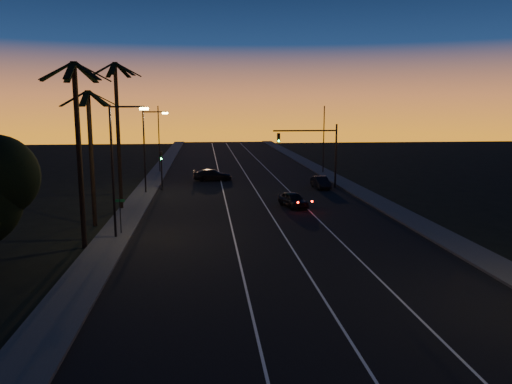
{
  "coord_description": "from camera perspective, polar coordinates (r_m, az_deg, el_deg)",
  "views": [
    {
      "loc": [
        -4.92,
        -13.6,
        8.82
      ],
      "look_at": [
        -1.42,
        20.13,
        3.04
      ],
      "focal_mm": 35.0,
      "sensor_mm": 36.0,
      "label": 1
    }
  ],
  "objects": [
    {
      "name": "signal_post",
      "position": [
        54.11,
        -10.76,
        3.21
      ],
      "size": [
        0.28,
        0.37,
        4.2
      ],
      "color": "black",
      "rests_on": "ground"
    },
    {
      "name": "lane_stripe_mid",
      "position": [
        44.81,
        1.14,
        -1.66
      ],
      "size": [
        0.12,
        160.0,
        0.01
      ],
      "primitive_type": "cube",
      "color": "silver",
      "rests_on": "road"
    },
    {
      "name": "streetlight_left_near",
      "position": [
        34.28,
        -15.63,
        3.46
      ],
      "size": [
        2.55,
        0.26,
        9.0
      ],
      "color": "black",
      "rests_on": "ground"
    },
    {
      "name": "lead_car",
      "position": [
        44.56,
        4.27,
        -0.88
      ],
      "size": [
        2.62,
        4.61,
        1.33
      ],
      "color": "black",
      "rests_on": "road"
    },
    {
      "name": "sidewalk_left",
      "position": [
        44.91,
        -13.85,
        -1.83
      ],
      "size": [
        2.4,
        170.0,
        0.16
      ],
      "primitive_type": "cube",
      "color": "#31322F",
      "rests_on": "ground"
    },
    {
      "name": "palm_near",
      "position": [
        32.57,
        -19.66,
        6.04
      ],
      "size": [
        4.25,
        4.16,
        11.53
      ],
      "color": "black",
      "rests_on": "ground"
    },
    {
      "name": "streetlight_left_far",
      "position": [
        52.06,
        -12.32,
        5.31
      ],
      "size": [
        2.55,
        0.26,
        8.5
      ],
      "color": "black",
      "rests_on": "ground"
    },
    {
      "name": "lane_stripe_right",
      "position": [
        45.37,
        5.53,
        -1.56
      ],
      "size": [
        0.12,
        160.0,
        0.01
      ],
      "primitive_type": "cube",
      "color": "silver",
      "rests_on": "road"
    },
    {
      "name": "far_pole_left",
      "position": [
        69.01,
        -11.03,
        5.91
      ],
      "size": [
        0.14,
        0.14,
        9.0
      ],
      "primitive_type": "cylinder",
      "color": "black",
      "rests_on": "ground"
    },
    {
      "name": "signal_mast",
      "position": [
        55.09,
        6.76,
        5.4
      ],
      "size": [
        7.1,
        0.41,
        7.0
      ],
      "color": "black",
      "rests_on": "ground"
    },
    {
      "name": "sidewalk_right",
      "position": [
        47.31,
        14.12,
        -1.27
      ],
      "size": [
        2.4,
        170.0,
        0.16
      ],
      "primitive_type": "cube",
      "color": "#31322F",
      "rests_on": "ground"
    },
    {
      "name": "right_car",
      "position": [
        55.24,
        7.41,
        1.09
      ],
      "size": [
        1.58,
        3.98,
        1.29
      ],
      "color": "black",
      "rests_on": "road"
    },
    {
      "name": "palm_far",
      "position": [
        44.22,
        -15.54,
        7.76
      ],
      "size": [
        4.25,
        4.16,
        12.53
      ],
      "color": "black",
      "rests_on": "ground"
    },
    {
      "name": "cross_car",
      "position": [
        60.76,
        -5.0,
        1.95
      ],
      "size": [
        4.78,
        2.09,
        1.37
      ],
      "color": "black",
      "rests_on": "road"
    },
    {
      "name": "palm_mid",
      "position": [
        38.59,
        -18.38,
        5.37
      ],
      "size": [
        4.25,
        4.16,
        10.03
      ],
      "color": "black",
      "rests_on": "ground"
    },
    {
      "name": "street_sign",
      "position": [
        35.82,
        -15.26,
        -2.21
      ],
      "size": [
        0.7,
        0.06,
        2.6
      ],
      "color": "black",
      "rests_on": "ground"
    },
    {
      "name": "road",
      "position": [
        44.76,
        0.5,
        -1.68
      ],
      "size": [
        20.0,
        170.0,
        0.01
      ],
      "primitive_type": "cube",
      "color": "black",
      "rests_on": "ground"
    },
    {
      "name": "lane_stripe_left",
      "position": [
        44.53,
        -3.34,
        -1.74
      ],
      "size": [
        0.12,
        160.0,
        0.01
      ],
      "primitive_type": "cube",
      "color": "silver",
      "rests_on": "road"
    },
    {
      "name": "far_pole_right",
      "position": [
        67.65,
        7.74,
        5.93
      ],
      "size": [
        0.14,
        0.14,
        9.0
      ],
      "primitive_type": "cylinder",
      "color": "black",
      "rests_on": "ground"
    }
  ]
}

